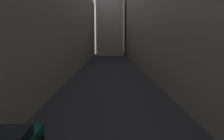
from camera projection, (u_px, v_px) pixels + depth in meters
name	position (u px, v px, depth m)	size (l,w,h in m)	color
ground_plane	(110.00, 68.00, 39.15)	(264.00, 264.00, 0.00)	#232326
building_block_left	(46.00, 20.00, 39.67)	(13.38, 108.00, 18.13)	gray
building_block_right	(168.00, 12.00, 39.75)	(11.38, 108.00, 21.41)	gray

